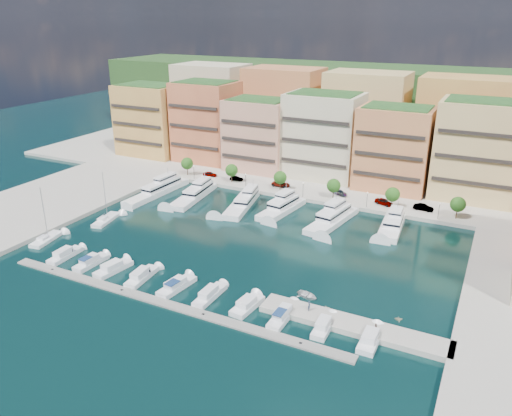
# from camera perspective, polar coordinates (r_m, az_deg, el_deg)

# --- Properties ---
(ground) EXTENTS (400.00, 400.00, 0.00)m
(ground) POSITION_cam_1_polar(r_m,az_deg,el_deg) (113.69, -0.48, -3.97)
(ground) COLOR black
(ground) RESTS_ON ground
(north_quay) EXTENTS (220.00, 64.00, 2.00)m
(north_quay) POSITION_cam_1_polar(r_m,az_deg,el_deg) (167.65, 9.26, 4.19)
(north_quay) COLOR #9E998E
(north_quay) RESTS_ON ground
(west_quay) EXTENTS (34.00, 76.00, 2.00)m
(west_quay) POSITION_cam_1_polar(r_m,az_deg,el_deg) (145.60, -24.31, -0.14)
(west_quay) COLOR #9E998E
(west_quay) RESTS_ON ground
(hillside) EXTENTS (240.00, 40.00, 58.00)m
(hillside) POSITION_cam_1_polar(r_m,az_deg,el_deg) (212.46, 13.30, 7.53)
(hillside) COLOR #1A3A17
(hillside) RESTS_ON ground
(south_pontoon) EXTENTS (72.00, 2.20, 0.35)m
(south_pontoon) POSITION_cam_1_polar(r_m,az_deg,el_deg) (92.90, -10.80, -10.62)
(south_pontoon) COLOR gray
(south_pontoon) RESTS_ON ground
(finger_pier) EXTENTS (32.00, 5.00, 2.00)m
(finger_pier) POSITION_cam_1_polar(r_m,az_deg,el_deg) (86.40, 10.95, -13.32)
(finger_pier) COLOR #9E998E
(finger_pier) RESTS_ON ground
(apartment_0) EXTENTS (22.00, 16.50, 24.80)m
(apartment_0) POSITION_cam_1_polar(r_m,az_deg,el_deg) (184.42, -11.90, 9.85)
(apartment_0) COLOR gold
(apartment_0) RESTS_ON north_quay
(apartment_1) EXTENTS (20.00, 16.50, 26.80)m
(apartment_1) POSITION_cam_1_polar(r_m,az_deg,el_deg) (173.27, -5.68, 9.81)
(apartment_1) COLOR #D67547
(apartment_1) RESTS_ON north_quay
(apartment_2) EXTENTS (20.00, 15.50, 22.80)m
(apartment_2) POSITION_cam_1_polar(r_m,az_deg,el_deg) (161.90, 0.34, 8.38)
(apartment_2) COLOR tan
(apartment_2) RESTS_ON north_quay
(apartment_3) EXTENTS (22.00, 16.50, 25.80)m
(apartment_3) POSITION_cam_1_polar(r_m,az_deg,el_deg) (155.49, 7.70, 8.21)
(apartment_3) COLOR beige
(apartment_3) RESTS_ON north_quay
(apartment_4) EXTENTS (20.00, 15.50, 23.80)m
(apartment_4) POSITION_cam_1_polar(r_m,az_deg,el_deg) (148.34, 15.50, 6.59)
(apartment_4) COLOR #BD6B46
(apartment_4) RESTS_ON north_quay
(apartment_5) EXTENTS (22.00, 16.50, 26.80)m
(apartment_5) POSITION_cam_1_polar(r_m,az_deg,el_deg) (147.53, 24.11, 6.03)
(apartment_5) COLOR #D5B570
(apartment_5) RESTS_ON north_quay
(backblock_0) EXTENTS (26.00, 18.00, 30.00)m
(backblock_0) POSITION_cam_1_polar(r_m,az_deg,el_deg) (197.05, -5.01, 11.72)
(backblock_0) COLOR beige
(backblock_0) RESTS_ON north_quay
(backblock_1) EXTENTS (26.00, 18.00, 30.00)m
(backblock_1) POSITION_cam_1_polar(r_m,az_deg,el_deg) (183.33, 3.17, 11.05)
(backblock_1) COLOR #BD6B46
(backblock_1) RESTS_ON north_quay
(backblock_2) EXTENTS (26.00, 18.00, 30.00)m
(backblock_2) POSITION_cam_1_polar(r_m,az_deg,el_deg) (173.75, 12.40, 10.03)
(backblock_2) COLOR #D5B570
(backblock_2) RESTS_ON north_quay
(backblock_3) EXTENTS (26.00, 18.00, 30.00)m
(backblock_3) POSITION_cam_1_polar(r_m,az_deg,el_deg) (169.02, 22.35, 8.63)
(backblock_3) COLOR gold
(backblock_3) RESTS_ON north_quay
(tree_0) EXTENTS (3.80, 3.80, 5.65)m
(tree_0) POSITION_cam_1_polar(r_m,az_deg,el_deg) (158.42, -7.88, 5.05)
(tree_0) COLOR #473323
(tree_0) RESTS_ON north_quay
(tree_1) EXTENTS (3.80, 3.80, 5.65)m
(tree_1) POSITION_cam_1_polar(r_m,az_deg,el_deg) (150.22, -2.81, 4.33)
(tree_1) COLOR #473323
(tree_1) RESTS_ON north_quay
(tree_2) EXTENTS (3.80, 3.80, 5.65)m
(tree_2) POSITION_cam_1_polar(r_m,az_deg,el_deg) (143.35, 2.78, 3.49)
(tree_2) COLOR #473323
(tree_2) RESTS_ON north_quay
(tree_3) EXTENTS (3.80, 3.80, 5.65)m
(tree_3) POSITION_cam_1_polar(r_m,az_deg,el_deg) (138.01, 8.86, 2.54)
(tree_3) COLOR #473323
(tree_3) RESTS_ON north_quay
(tree_4) EXTENTS (3.80, 3.80, 5.65)m
(tree_4) POSITION_cam_1_polar(r_m,az_deg,el_deg) (134.36, 15.34, 1.50)
(tree_4) COLOR #473323
(tree_4) RESTS_ON north_quay
(tree_5) EXTENTS (3.80, 3.80, 5.65)m
(tree_5) POSITION_cam_1_polar(r_m,az_deg,el_deg) (132.56, 22.08, 0.39)
(tree_5) COLOR #473323
(tree_5) RESTS_ON north_quay
(lamppost_0) EXTENTS (0.30, 0.30, 4.20)m
(lamppost_0) POSITION_cam_1_polar(r_m,az_deg,el_deg) (154.68, -7.11, 4.34)
(lamppost_0) COLOR black
(lamppost_0) RESTS_ON north_quay
(lamppost_1) EXTENTS (0.30, 0.30, 4.20)m
(lamppost_1) POSITION_cam_1_polar(r_m,az_deg,el_deg) (145.82, -1.19, 3.44)
(lamppost_1) COLOR black
(lamppost_1) RESTS_ON north_quay
(lamppost_2) EXTENTS (0.30, 0.30, 4.20)m
(lamppost_2) POSITION_cam_1_polar(r_m,az_deg,el_deg) (138.73, 5.41, 2.41)
(lamppost_2) COLOR black
(lamppost_2) RESTS_ON north_quay
(lamppost_3) EXTENTS (0.30, 0.30, 4.20)m
(lamppost_3) POSITION_cam_1_polar(r_m,az_deg,el_deg) (133.71, 12.59, 1.24)
(lamppost_3) COLOR black
(lamppost_3) RESTS_ON north_quay
(lamppost_4) EXTENTS (0.30, 0.30, 4.20)m
(lamppost_4) POSITION_cam_1_polar(r_m,az_deg,el_deg) (130.98, 20.20, -0.02)
(lamppost_4) COLOR black
(lamppost_4) RESTS_ON north_quay
(yacht_0) EXTENTS (5.19, 25.19, 7.30)m
(yacht_0) POSITION_cam_1_polar(r_m,az_deg,el_deg) (146.72, -11.01, 2.08)
(yacht_0) COLOR white
(yacht_0) RESTS_ON ground
(yacht_1) EXTENTS (7.32, 21.76, 7.30)m
(yacht_1) POSITION_cam_1_polar(r_m,az_deg,el_deg) (141.70, -6.97, 1.58)
(yacht_1) COLOR white
(yacht_1) RESTS_ON ground
(yacht_2) EXTENTS (8.57, 21.12, 7.30)m
(yacht_2) POSITION_cam_1_polar(r_m,az_deg,el_deg) (134.59, -1.47, 0.71)
(yacht_2) COLOR white
(yacht_2) RESTS_ON ground
(yacht_3) EXTENTS (7.12, 18.26, 7.30)m
(yacht_3) POSITION_cam_1_polar(r_m,az_deg,el_deg) (131.20, 3.05, 0.13)
(yacht_3) COLOR white
(yacht_3) RESTS_ON ground
(yacht_4) EXTENTS (8.11, 21.05, 7.30)m
(yacht_4) POSITION_cam_1_polar(r_m,az_deg,el_deg) (125.47, 8.79, -1.18)
(yacht_4) COLOR white
(yacht_4) RESTS_ON ground
(yacht_5) EXTENTS (5.91, 16.12, 7.30)m
(yacht_5) POSITION_cam_1_polar(r_m,az_deg,el_deg) (124.34, 15.29, -1.87)
(yacht_5) COLOR white
(yacht_5) RESTS_ON ground
(cruiser_0) EXTENTS (2.84, 8.50, 2.55)m
(cruiser_0) POSITION_cam_1_polar(r_m,az_deg,el_deg) (114.22, -21.00, -5.07)
(cruiser_0) COLOR white
(cruiser_0) RESTS_ON ground
(cruiser_1) EXTENTS (2.81, 8.09, 2.66)m
(cruiser_1) POSITION_cam_1_polar(r_m,az_deg,el_deg) (109.25, -18.36, -5.92)
(cruiser_1) COLOR white
(cruiser_1) RESTS_ON ground
(cruiser_2) EXTENTS (3.97, 8.61, 2.55)m
(cruiser_2) POSITION_cam_1_polar(r_m,az_deg,el_deg) (105.44, -16.02, -6.68)
(cruiser_2) COLOR white
(cruiser_2) RESTS_ON ground
(cruiser_3) EXTENTS (3.35, 8.89, 2.55)m
(cruiser_3) POSITION_cam_1_polar(r_m,az_deg,el_deg) (101.06, -12.93, -7.64)
(cruiser_3) COLOR white
(cruiser_3) RESTS_ON ground
(cruiser_4) EXTENTS (3.68, 9.02, 2.66)m
(cruiser_4) POSITION_cam_1_polar(r_m,az_deg,el_deg) (96.47, -9.08, -8.81)
(cruiser_4) COLOR white
(cruiser_4) RESTS_ON ground
(cruiser_5) EXTENTS (2.47, 8.70, 2.55)m
(cruiser_5) POSITION_cam_1_polar(r_m,az_deg,el_deg) (92.87, -5.32, -9.91)
(cruiser_5) COLOR white
(cruiser_5) RESTS_ON ground
(cruiser_6) EXTENTS (3.52, 7.77, 2.55)m
(cruiser_6) POSITION_cam_1_polar(r_m,az_deg,el_deg) (89.56, -1.03, -11.10)
(cruiser_6) COLOR white
(cruiser_6) RESTS_ON ground
(cruiser_7) EXTENTS (2.49, 8.93, 2.66)m
(cruiser_7) POSITION_cam_1_polar(r_m,az_deg,el_deg) (87.02, 3.10, -12.18)
(cruiser_7) COLOR white
(cruiser_7) RESTS_ON ground
(cruiser_8) EXTENTS (2.58, 7.22, 2.55)m
(cruiser_8) POSITION_cam_1_polar(r_m,az_deg,el_deg) (84.97, 7.73, -13.31)
(cruiser_8) COLOR white
(cruiser_8) RESTS_ON ground
(cruiser_9) EXTENTS (2.77, 7.62, 2.55)m
(cruiser_9) POSITION_cam_1_polar(r_m,az_deg,el_deg) (83.37, 12.92, -14.47)
(cruiser_9) COLOR white
(cruiser_9) RESTS_ON ground
(sailboat_0) EXTENTS (4.40, 9.15, 13.20)m
(sailboat_0) POSITION_cam_1_polar(r_m,az_deg,el_deg) (124.05, -22.83, -3.35)
(sailboat_0) COLOR white
(sailboat_0) RESTS_ON ground
(sailboat_1) EXTENTS (4.74, 9.85, 13.20)m
(sailboat_1) POSITION_cam_1_polar(r_m,az_deg,el_deg) (130.51, -16.78, -1.34)
(sailboat_1) COLOR white
(sailboat_1) RESTS_ON ground
(tender_0) EXTENTS (4.72, 3.91, 0.85)m
(tender_0) POSITION_cam_1_polar(r_m,az_deg,el_deg) (93.26, 5.90, -9.88)
(tender_0) COLOR silver
(tender_0) RESTS_ON ground
(tender_1) EXTENTS (1.75, 1.61, 0.77)m
(tender_1) POSITION_cam_1_polar(r_m,az_deg,el_deg) (90.12, 8.02, -11.23)
(tender_1) COLOR beige
(tender_1) RESTS_ON ground
(tender_3) EXTENTS (1.64, 1.53, 0.71)m
(tender_3) POSITION_cam_1_polar(r_m,az_deg,el_deg) (89.85, 15.98, -12.06)
(tender_3) COLOR beige
(tender_3) RESTS_ON ground
(car_0) EXTENTS (4.58, 2.50, 1.48)m
(car_0) POSITION_cam_1_polar(r_m,az_deg,el_deg) (157.16, -5.28, 3.89)
(car_0) COLOR gray
(car_0) RESTS_ON north_quay
(car_1) EXTENTS (4.22, 2.21, 1.32)m
(car_1) POSITION_cam_1_polar(r_m,az_deg,el_deg) (152.39, -2.26, 3.37)
(car_1) COLOR gray
(car_1) RESTS_ON north_quay
(car_2) EXTENTS (5.49, 2.55, 1.52)m
(car_2) POSITION_cam_1_polar(r_m,az_deg,el_deg) (147.23, 2.87, 2.75)
(car_2) COLOR gray
(car_2) RESTS_ON north_quay
(car_3) EXTENTS (5.24, 3.77, 1.41)m
(car_3) POSITION_cam_1_polar(r_m,az_deg,el_deg) (142.40, 9.49, 1.80)
(car_3) COLOR gray
(car_3) RESTS_ON north_quay
(car_4) EXTENTS (5.38, 3.66, 1.70)m
(car_4) POSITION_cam_1_polar(r_m,az_deg,el_deg) (137.10, 14.40, 0.70)
(car_4) COLOR gray
(car_4) RESTS_ON north_quay
(car_5) EXTENTS (5.15, 2.25, 1.65)m
(car_5) POSITION_cam_1_polar(r_m,az_deg,el_deg) (136.05, 18.59, 0.06)
(car_5) COLOR gray
(car_5) RESTS_ON north_quay
(person_0) EXTENTS (0.68, 0.81, 1.88)m
(person_0) POSITION_cam_1_polar(r_m,az_deg,el_deg) (87.42, 6.10, -11.04)
(person_0) COLOR #26354C
(person_0) RESTS_ON finger_pier
(person_1) EXTENTS (0.95, 0.90, 1.55)m
(person_1) POSITION_cam_1_polar(r_m,az_deg,el_deg) (84.09, 13.48, -13.16)
(person_1) COLOR #4E342F
(person_1) RESTS_ON finger_pier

